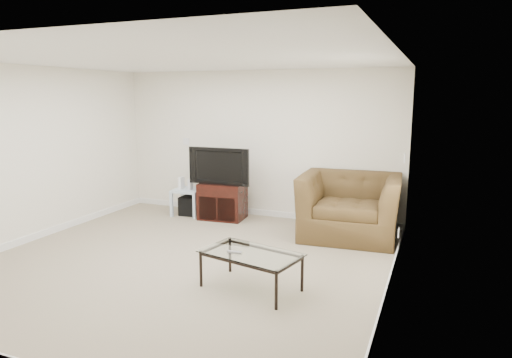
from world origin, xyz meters
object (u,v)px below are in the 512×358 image
at_px(tv_stand, 223,201).
at_px(side_table, 188,202).
at_px(coffee_table, 251,271).
at_px(television, 221,165).
at_px(recliner, 350,195).
at_px(subwoofer, 190,206).

relative_size(tv_stand, side_table, 1.54).
height_order(tv_stand, coffee_table, tv_stand).
xyz_separation_m(tv_stand, television, (0.00, -0.03, 0.62)).
bearing_deg(television, recliner, -5.27).
xyz_separation_m(television, coffee_table, (1.55, -2.45, -0.72)).
bearing_deg(recliner, coffee_table, -109.19).
bearing_deg(subwoofer, recliner, -4.37).
relative_size(television, side_table, 2.06).
xyz_separation_m(tv_stand, coffee_table, (1.55, -2.48, -0.10)).
height_order(television, side_table, television).
bearing_deg(subwoofer, coffee_table, -48.72).
bearing_deg(coffee_table, subwoofer, 131.28).
bearing_deg(coffee_table, tv_stand, 122.04).
height_order(television, recliner, recliner).
distance_m(television, coffee_table, 2.99).
distance_m(subwoofer, coffee_table, 3.33).
relative_size(tv_stand, subwoofer, 2.29).
height_order(subwoofer, recliner, recliner).
height_order(tv_stand, subwoofer, tv_stand).
height_order(side_table, recliner, recliner).
bearing_deg(side_table, television, -2.62).
height_order(tv_stand, recliner, recliner).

